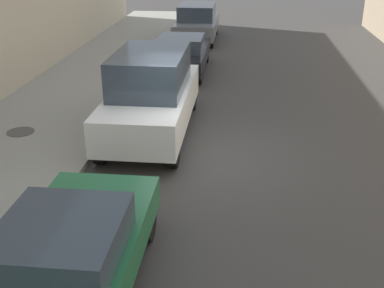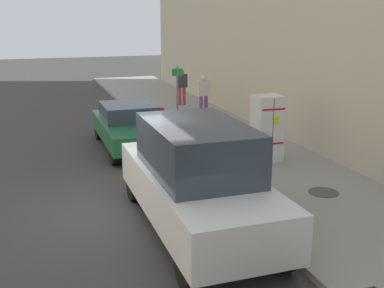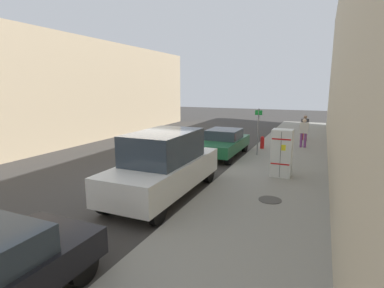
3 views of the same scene
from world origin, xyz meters
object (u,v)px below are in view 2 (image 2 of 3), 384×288
object	(u,v)px
street_sign_post	(177,98)
parked_sedan_green	(130,126)
discarded_refrigerator	(267,128)
fire_hydrant	(162,116)
pedestrian_standing_near	(204,92)
parked_van_white	(197,178)
pedestrian_walking_far	(182,85)

from	to	relation	value
street_sign_post	parked_sedan_green	xyz separation A→B (m)	(1.70, 0.41, -0.74)
discarded_refrigerator	parked_sedan_green	distance (m)	4.44
fire_hydrant	pedestrian_standing_near	bearing A→B (deg)	-148.78
street_sign_post	pedestrian_standing_near	distance (m)	3.66
parked_van_white	fire_hydrant	bearing A→B (deg)	-100.83
pedestrian_walking_far	pedestrian_standing_near	distance (m)	2.62
pedestrian_standing_near	parked_sedan_green	xyz separation A→B (m)	(3.74, 3.43, -0.37)
street_sign_post	pedestrian_walking_far	size ratio (longest dim) A/B	1.47
discarded_refrigerator	pedestrian_standing_near	world-z (taller)	discarded_refrigerator
street_sign_post	parked_van_white	xyz separation A→B (m)	(1.70, 6.80, -0.39)
discarded_refrigerator	parked_sedan_green	bearing A→B (deg)	-41.69
pedestrian_standing_near	parked_sedan_green	distance (m)	5.09
street_sign_post	pedestrian_walking_far	distance (m)	5.97
pedestrian_walking_far	parked_sedan_green	bearing A→B (deg)	-14.95
parked_van_white	parked_sedan_green	bearing A→B (deg)	-90.00
discarded_refrigerator	parked_sedan_green	xyz separation A→B (m)	(3.30, -2.94, -0.33)
discarded_refrigerator	parked_van_white	xyz separation A→B (m)	(3.30, 3.45, 0.02)
discarded_refrigerator	fire_hydrant	bearing A→B (deg)	-71.88
discarded_refrigerator	fire_hydrant	xyz separation A→B (m)	(1.67, -5.10, -0.56)
fire_hydrant	pedestrian_walking_far	xyz separation A→B (m)	(-2.02, -3.89, 0.57)
pedestrian_walking_far	parked_van_white	world-z (taller)	parked_van_white
fire_hydrant	parked_van_white	size ratio (longest dim) A/B	0.14
discarded_refrigerator	parked_van_white	bearing A→B (deg)	46.21
discarded_refrigerator	parked_van_white	world-z (taller)	parked_van_white
pedestrian_walking_far	discarded_refrigerator	bearing A→B (deg)	13.96
pedestrian_standing_near	parked_van_white	world-z (taller)	parked_van_white
fire_hydrant	street_sign_post	bearing A→B (deg)	92.27
street_sign_post	parked_sedan_green	bearing A→B (deg)	13.65
street_sign_post	pedestrian_walking_far	world-z (taller)	street_sign_post
fire_hydrant	pedestrian_walking_far	distance (m)	4.42
pedestrian_walking_far	parked_sedan_green	size ratio (longest dim) A/B	0.38
pedestrian_walking_far	street_sign_post	bearing A→B (deg)	-2.90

